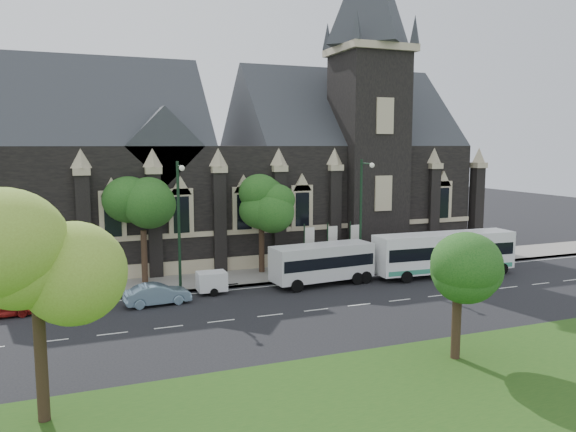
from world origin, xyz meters
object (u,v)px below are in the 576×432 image
tour_coach (444,252)px  sedan (157,294)px  street_lamp_mid (179,219)px  box_trailer (212,281)px  tree_park_east (459,262)px  street_lamp_near (362,210)px  banner_flag_right (353,241)px  tree_walk_right (263,200)px  tree_walk_left (145,206)px  banner_flag_center (331,243)px  car_far_red (0,307)px  tree_park_near (42,248)px  shuttle_bus (322,262)px  banner_flag_left (308,244)px

tour_coach → sedan: size_ratio=2.78×
street_lamp_mid → box_trailer: bearing=-28.7°
sedan → tree_park_east: bearing=-144.2°
street_lamp_near → banner_flag_right: (0.29, 1.91, -2.73)m
tree_walk_right → box_trailer: tree_walk_right is taller
tree_walk_left → banner_flag_center: tree_walk_left is taller
banner_flag_center → car_far_red: bearing=-171.4°
tree_park_east → tree_walk_right: (-2.96, 20.04, 1.20)m
tree_park_near → tour_coach: tree_park_near is taller
banner_flag_center → box_trailer: (-10.38, -2.95, -1.52)m
tree_walk_left → shuttle_bus: tree_walk_left is taller
tree_walk_right → shuttle_bus: (2.81, -5.04, -4.13)m
tree_walk_left → sedan: (-0.13, -5.99, -5.05)m
street_lamp_mid → street_lamp_near: bearing=0.0°
street_lamp_mid → shuttle_bus: street_lamp_mid is taller
banner_flag_center → box_trailer: banner_flag_center is taller
tree_walk_left → tour_coach: 22.93m
tree_walk_right → shuttle_bus: size_ratio=1.01×
banner_flag_center → banner_flag_left: bearing=180.0°
street_lamp_near → car_far_red: 25.38m
shuttle_bus → tree_walk_right: bearing=114.3°
shuttle_bus → car_far_red: bearing=175.8°
box_trailer → car_far_red: bearing=-176.1°
banner_flag_center → street_lamp_mid: bearing=-171.2°
tree_park_near → shuttle_bus: tree_park_near is taller
banner_flag_center → tour_coach: banner_flag_center is taller
car_far_red → street_lamp_mid: bearing=-82.6°
tree_walk_left → sedan: tree_walk_left is taller
tree_park_near → tree_walk_left: (5.97, 19.47, -0.68)m
tree_park_near → banner_flag_left: 25.65m
banner_flag_left → shuttle_bus: 3.42m
sedan → car_far_red: size_ratio=1.13×
tree_park_near → street_lamp_near: 26.97m
tree_park_near → tree_park_east: 18.04m
banner_flag_left → car_far_red: size_ratio=1.09×
tree_walk_right → banner_flag_left: tree_walk_right is taller
tour_coach → sedan: (-21.93, -0.04, -1.13)m
tree_walk_right → banner_flag_center: size_ratio=1.95×
banner_flag_right → tour_coach: bearing=-36.7°
banner_flag_center → sedan: bearing=-163.2°
street_lamp_mid → tree_park_east: bearing=-58.2°
banner_flag_left → tour_coach: banner_flag_left is taller
banner_flag_right → shuttle_bus: bearing=-142.0°
tree_walk_right → banner_flag_right: bearing=-13.6°
street_lamp_mid → banner_flag_center: bearing=8.8°
tree_walk_right → banner_flag_left: bearing=-29.1°
tour_coach → box_trailer: size_ratio=4.04×
tree_walk_right → banner_flag_center: 6.36m
shuttle_bus → sedan: size_ratio=1.86×
banner_flag_right → sedan: (-16.22, -4.29, -1.70)m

